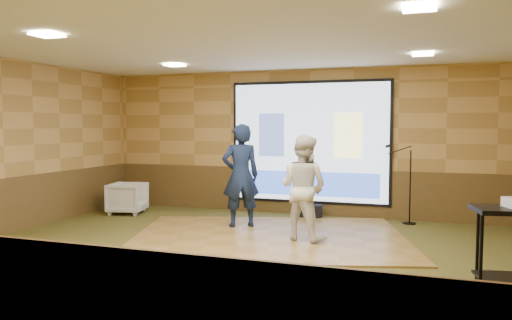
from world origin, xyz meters
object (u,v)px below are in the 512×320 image
(dance_floor, at_px, (269,237))
(duffel_bag, at_px, (311,211))
(mic_stand, at_px, (407,198))
(banquet_chair, at_px, (128,198))
(player_left, at_px, (241,175))
(player_right, at_px, (303,188))
(projector_screen, at_px, (309,144))

(dance_floor, distance_m, duffel_bag, 1.95)
(mic_stand, height_order, banquet_chair, mic_stand)
(player_left, relative_size, player_right, 1.11)
(projector_screen, relative_size, player_right, 2.00)
(player_left, bearing_deg, mic_stand, 174.87)
(dance_floor, distance_m, player_left, 1.32)
(dance_floor, distance_m, player_right, 1.03)
(mic_stand, distance_m, banquet_chair, 5.63)
(dance_floor, xyz_separation_m, player_right, (0.59, -0.05, 0.85))
(projector_screen, bearing_deg, mic_stand, -9.21)
(dance_floor, bearing_deg, player_left, 140.99)
(banquet_chair, relative_size, duffel_bag, 1.66)
(projector_screen, height_order, banquet_chair, projector_screen)
(banquet_chair, bearing_deg, dance_floor, -121.07)
(dance_floor, bearing_deg, player_right, -5.22)
(dance_floor, xyz_separation_m, duffel_bag, (0.26, 1.93, 0.12))
(player_left, distance_m, duffel_bag, 1.86)
(duffel_bag, bearing_deg, player_right, -80.79)
(mic_stand, distance_m, duffel_bag, 1.86)
(player_right, bearing_deg, player_left, -8.53)
(projector_screen, height_order, player_left, projector_screen)
(player_left, relative_size, banquet_chair, 2.56)
(banquet_chair, bearing_deg, duffel_bag, -91.05)
(player_left, xyz_separation_m, mic_stand, (2.81, 1.40, -0.46))
(dance_floor, height_order, duffel_bag, duffel_bag)
(banquet_chair, height_order, duffel_bag, banquet_chair)
(mic_stand, bearing_deg, projector_screen, 156.35)
(projector_screen, bearing_deg, dance_floor, -93.33)
(projector_screen, distance_m, dance_floor, 2.72)
(player_right, bearing_deg, duffel_bag, -63.31)
(dance_floor, xyz_separation_m, mic_stand, (2.09, 1.98, 0.48))
(dance_floor, bearing_deg, mic_stand, 43.46)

